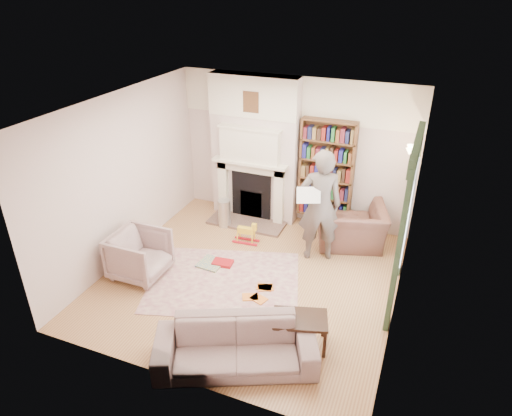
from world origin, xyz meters
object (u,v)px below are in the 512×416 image
at_px(rocking_horse, 246,233).
at_px(bookcase, 326,170).
at_px(armchair_reading, 351,226).
at_px(coffee_table, 300,331).
at_px(sofa, 236,346).
at_px(man_reading, 320,206).
at_px(armchair_left, 140,255).
at_px(paraffin_heater, 224,213).

bearing_deg(rocking_horse, bookcase, 40.58).
height_order(armchair_reading, coffee_table, armchair_reading).
xyz_separation_m(sofa, man_reading, (0.30, 2.77, 0.69)).
relative_size(armchair_left, man_reading, 0.42).
xyz_separation_m(bookcase, rocking_horse, (-1.14, -1.15, -0.97)).
distance_m(sofa, rocking_horse, 2.92).
height_order(bookcase, rocking_horse, bookcase).
bearing_deg(coffee_table, rocking_horse, 111.71).
distance_m(armchair_left, rocking_horse, 1.96).
height_order(armchair_reading, rocking_horse, armchair_reading).
bearing_deg(armchair_left, sofa, -118.17).
bearing_deg(bookcase, armchair_left, -130.83).
height_order(bookcase, paraffin_heater, bookcase).
height_order(armchair_reading, man_reading, man_reading).
height_order(armchair_left, paraffin_heater, armchair_left).
xyz_separation_m(armchair_left, coffee_table, (2.85, -0.56, -0.15)).
xyz_separation_m(armchair_left, rocking_horse, (1.19, 1.55, -0.17)).
bearing_deg(rocking_horse, paraffin_heater, 141.54).
bearing_deg(man_reading, bookcase, -102.86).
xyz_separation_m(bookcase, armchair_left, (-2.33, -2.70, -0.80)).
height_order(bookcase, sofa, bookcase).
distance_m(bookcase, man_reading, 1.14).
bearing_deg(armchair_left, paraffin_heater, -16.12).
xyz_separation_m(armchair_left, paraffin_heater, (0.57, 1.97, -0.10)).
height_order(bookcase, coffee_table, bookcase).
height_order(armchair_left, rocking_horse, armchair_left).
relative_size(armchair_reading, sofa, 0.58).
bearing_deg(armchair_left, rocking_horse, -37.67).
distance_m(armchair_reading, sofa, 3.45).
relative_size(bookcase, coffee_table, 2.64).
distance_m(armchair_left, sofa, 2.51).
height_order(coffee_table, rocking_horse, coffee_table).
distance_m(bookcase, coffee_table, 3.44).
relative_size(armchair_left, coffee_table, 1.19).
bearing_deg(paraffin_heater, armchair_reading, 5.21).
relative_size(bookcase, man_reading, 0.94).
height_order(bookcase, armchair_reading, bookcase).
height_order(armchair_left, coffee_table, armchair_left).
bearing_deg(paraffin_heater, bookcase, 22.35).
relative_size(armchair_left, paraffin_heater, 1.52).
bearing_deg(coffee_table, paraffin_heater, 115.64).
height_order(armchair_reading, armchair_left, armchair_left).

